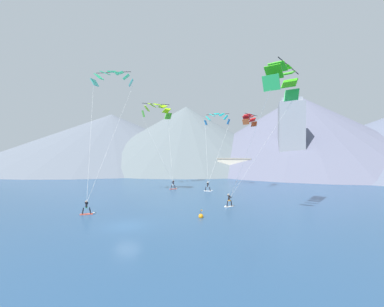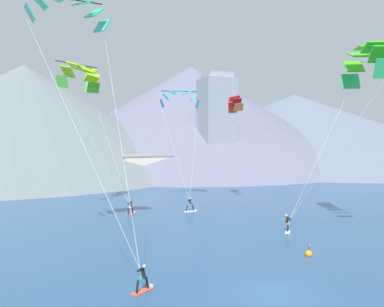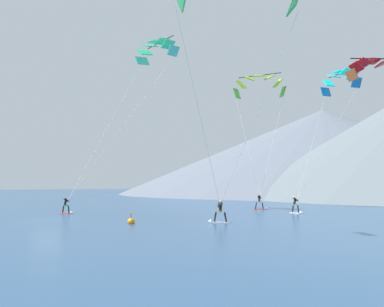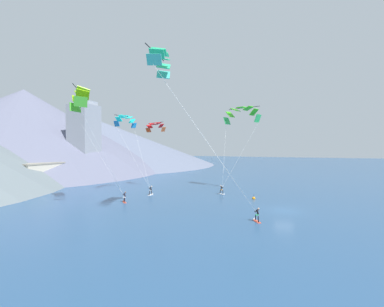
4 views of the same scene
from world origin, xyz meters
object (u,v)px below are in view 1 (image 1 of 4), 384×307
at_px(parafoil_kite_near_trail, 157,110).
at_px(parafoil_kite_mid_center, 282,78).
at_px(kitesurfer_far_left, 209,188).
at_px(parafoil_kite_distant_high_outer, 249,119).
at_px(parafoil_kite_near_lead, 112,77).
at_px(kitesurfer_mid_center, 228,203).
at_px(race_marker_buoy, 201,216).
at_px(kitesurfer_near_trail, 174,186).
at_px(parafoil_kite_far_left, 217,118).
at_px(kitesurfer_near_lead, 88,210).

xyz_separation_m(parafoil_kite_near_trail, parafoil_kite_mid_center, (24.10, -19.93, -0.33)).
xyz_separation_m(kitesurfer_far_left, parafoil_kite_distant_high_outer, (7.30, 3.04, 13.13)).
relative_size(kitesurfer_far_left, parafoil_kite_near_lead, 0.09).
height_order(kitesurfer_mid_center, race_marker_buoy, kitesurfer_mid_center).
bearing_deg(kitesurfer_near_trail, parafoil_kite_near_lead, -124.02).
bearing_deg(kitesurfer_near_trail, kitesurfer_mid_center, -47.75).
distance_m(kitesurfer_mid_center, parafoil_kite_near_trail, 29.37).
height_order(kitesurfer_far_left, parafoil_kite_mid_center, parafoil_kite_mid_center).
bearing_deg(parafoil_kite_mid_center, kitesurfer_far_left, 127.89).
bearing_deg(kitesurfer_near_trail, parafoil_kite_far_left, 33.23).
xyz_separation_m(kitesurfer_near_lead, kitesurfer_near_trail, (3.46, 21.63, 0.03)).
xyz_separation_m(kitesurfer_near_lead, parafoil_kite_mid_center, (22.33, 5.64, 15.65)).
relative_size(parafoil_kite_near_trail, parafoil_kite_mid_center, 1.03).
bearing_deg(kitesurfer_far_left, parafoil_kite_mid_center, -52.11).
distance_m(parafoil_kite_mid_center, race_marker_buoy, 18.74).
xyz_separation_m(kitesurfer_near_trail, race_marker_buoy, (9.87, -19.69, -0.41)).
relative_size(kitesurfer_near_trail, parafoil_kite_distant_high_outer, 0.34).
xyz_separation_m(kitesurfer_mid_center, kitesurfer_far_left, (-5.08, 12.52, -0.00)).
distance_m(kitesurfer_near_trail, kitesurfer_mid_center, 18.21).
distance_m(kitesurfer_mid_center, parafoil_kite_mid_center, 17.14).
xyz_separation_m(kitesurfer_near_trail, parafoil_kite_distant_high_outer, (14.46, 2.09, 13.14)).
xyz_separation_m(parafoil_kite_near_lead, parafoil_kite_near_trail, (1.84, 14.42, -3.14)).
xyz_separation_m(parafoil_kite_near_trail, parafoil_kite_distant_high_outer, (19.69, -1.85, -2.81)).
distance_m(parafoil_kite_near_trail, parafoil_kite_distant_high_outer, 19.98).
height_order(kitesurfer_far_left, parafoil_kite_distant_high_outer, parafoil_kite_distant_high_outer).
bearing_deg(parafoil_kite_near_trail, parafoil_kite_mid_center, -39.59).
relative_size(kitesurfer_far_left, parafoil_kite_far_left, 0.13).
height_order(kitesurfer_near_lead, parafoil_kite_near_trail, parafoil_kite_near_trail).
bearing_deg(kitesurfer_near_trail, parafoil_kite_near_trail, 143.05).
xyz_separation_m(parafoil_kite_mid_center, race_marker_buoy, (-9.00, -3.70, -16.02)).
distance_m(parafoil_kite_near_lead, parafoil_kite_distant_high_outer, 25.64).
relative_size(parafoil_kite_near_lead, parafoil_kite_far_left, 1.39).
relative_size(kitesurfer_near_trail, parafoil_kite_mid_center, 0.11).
height_order(kitesurfer_mid_center, kitesurfer_far_left, kitesurfer_mid_center).
height_order(kitesurfer_mid_center, parafoil_kite_far_left, parafoil_kite_far_left).
xyz_separation_m(parafoil_kite_near_lead, race_marker_buoy, (16.95, -9.20, -19.50)).
height_order(kitesurfer_far_left, race_marker_buoy, kitesurfer_far_left).
xyz_separation_m(kitesurfer_near_trail, kitesurfer_far_left, (7.17, -0.96, 0.00)).
bearing_deg(parafoil_kite_distant_high_outer, race_marker_buoy, -101.90).
relative_size(kitesurfer_near_lead, kitesurfer_far_left, 0.97).
xyz_separation_m(kitesurfer_mid_center, parafoil_kite_mid_center, (6.63, -2.52, 15.61)).
relative_size(parafoil_kite_distant_high_outer, race_marker_buoy, 5.21).
xyz_separation_m(kitesurfer_near_lead, parafoil_kite_distant_high_outer, (17.92, 23.72, 13.17)).
bearing_deg(kitesurfer_far_left, parafoil_kite_near_lead, -146.22).
distance_m(kitesurfer_near_lead, race_marker_buoy, 13.48).
bearing_deg(kitesurfer_near_lead, parafoil_kite_near_lead, 108.00).
distance_m(kitesurfer_near_lead, parafoil_kite_near_lead, 22.43).
relative_size(kitesurfer_near_trail, kitesurfer_mid_center, 1.00).
bearing_deg(parafoil_kite_near_lead, kitesurfer_far_left, 33.78).
xyz_separation_m(kitesurfer_near_trail, kitesurfer_mid_center, (12.24, -13.48, 0.01)).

